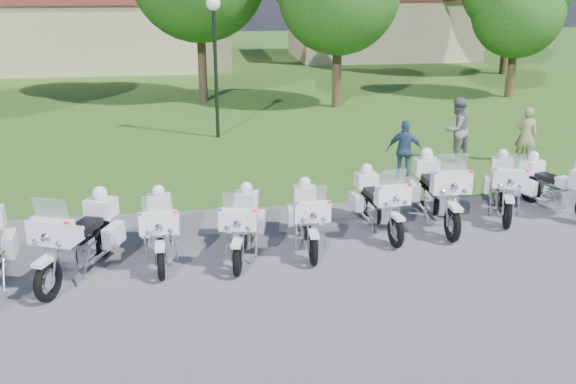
{
  "coord_description": "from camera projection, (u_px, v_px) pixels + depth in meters",
  "views": [
    {
      "loc": [
        -1.11,
        -10.9,
        5.12
      ],
      "look_at": [
        0.68,
        1.2,
        0.95
      ],
      "focal_mm": 40.0,
      "sensor_mm": 36.0,
      "label": 1
    }
  ],
  "objects": [
    {
      "name": "lamp_post",
      "position": [
        214.0,
        33.0,
        20.09
      ],
      "size": [
        0.44,
        0.44,
        4.48
      ],
      "color": "black",
      "rests_on": "ground"
    },
    {
      "name": "ground",
      "position": [
        261.0,
        262.0,
        12.01
      ],
      "size": [
        100.0,
        100.0,
        0.0
      ],
      "primitive_type": "plane",
      "color": "#59595E",
      "rests_on": "ground"
    },
    {
      "name": "tree_3",
      "position": [
        518.0,
        3.0,
        26.86
      ],
      "size": [
        4.52,
        3.85,
        6.02
      ],
      "color": "#38281C",
      "rests_on": "ground"
    },
    {
      "name": "motorcycle_1",
      "position": [
        80.0,
        237.0,
        11.35
      ],
      "size": [
        1.42,
        2.39,
        1.69
      ],
      "rotation": [
        0.0,
        0.0,
        2.76
      ],
      "color": "black",
      "rests_on": "ground"
    },
    {
      "name": "motorcycle_3",
      "position": [
        243.0,
        224.0,
        12.16
      ],
      "size": [
        1.0,
        2.21,
        1.5
      ],
      "rotation": [
        0.0,
        0.0,
        2.95
      ],
      "color": "black",
      "rests_on": "ground"
    },
    {
      "name": "bystander_b",
      "position": [
        456.0,
        130.0,
        18.22
      ],
      "size": [
        1.11,
        1.01,
        1.84
      ],
      "primitive_type": "imported",
      "rotation": [
        0.0,
        0.0,
        -2.69
      ],
      "color": "slate",
      "rests_on": "ground"
    },
    {
      "name": "building_east",
      "position": [
        381.0,
        24.0,
        40.97
      ],
      "size": [
        11.44,
        7.28,
        4.1
      ],
      "color": "tan",
      "rests_on": "ground"
    },
    {
      "name": "motorcycle_8",
      "position": [
        555.0,
        184.0,
        14.42
      ],
      "size": [
        1.16,
        2.16,
        1.5
      ],
      "rotation": [
        0.0,
        0.0,
        3.45
      ],
      "color": "black",
      "rests_on": "ground"
    },
    {
      "name": "motorcycle_5",
      "position": [
        378.0,
        201.0,
        13.35
      ],
      "size": [
        0.89,
        2.27,
        1.52
      ],
      "rotation": [
        0.0,
        0.0,
        3.25
      ],
      "color": "black",
      "rests_on": "ground"
    },
    {
      "name": "motorcycle_4",
      "position": [
        308.0,
        216.0,
        12.57
      ],
      "size": [
        0.8,
        2.19,
        1.47
      ],
      "rotation": [
        0.0,
        0.0,
        3.07
      ],
      "color": "black",
      "rests_on": "ground"
    },
    {
      "name": "building_west",
      "position": [
        104.0,
        30.0,
        36.73
      ],
      "size": [
        14.56,
        8.32,
        4.1
      ],
      "color": "tan",
      "rests_on": "ground"
    },
    {
      "name": "motorcycle_6",
      "position": [
        436.0,
        189.0,
        13.75
      ],
      "size": [
        0.92,
        2.62,
        1.76
      ],
      "rotation": [
        0.0,
        0.0,
        3.09
      ],
      "color": "black",
      "rests_on": "ground"
    },
    {
      "name": "grass_lawn",
      "position": [
        211.0,
        67.0,
        37.29
      ],
      "size": [
        100.0,
        48.0,
        0.01
      ],
      "primitive_type": "cube",
      "color": "#345B1C",
      "rests_on": "ground"
    },
    {
      "name": "bystander_c",
      "position": [
        405.0,
        151.0,
        16.59
      ],
      "size": [
        0.99,
        0.66,
        1.57
      ],
      "primitive_type": "imported",
      "rotation": [
        0.0,
        0.0,
        2.82
      ],
      "color": "#314E76",
      "rests_on": "ground"
    },
    {
      "name": "motorcycle_7",
      "position": [
        504.0,
        185.0,
        14.3
      ],
      "size": [
        1.27,
        2.23,
        1.57
      ],
      "rotation": [
        0.0,
        0.0,
        2.79
      ],
      "color": "black",
      "rests_on": "ground"
    },
    {
      "name": "motorcycle_2",
      "position": [
        160.0,
        227.0,
        12.0
      ],
      "size": [
        0.77,
        2.23,
        1.5
      ],
      "rotation": [
        0.0,
        0.0,
        3.18
      ],
      "color": "black",
      "rests_on": "ground"
    },
    {
      "name": "bystander_a",
      "position": [
        526.0,
        136.0,
        18.0
      ],
      "size": [
        0.71,
        0.63,
        1.63
      ],
      "primitive_type": "imported",
      "rotation": [
        0.0,
        0.0,
        2.63
      ],
      "color": "tan",
      "rests_on": "ground"
    }
  ]
}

